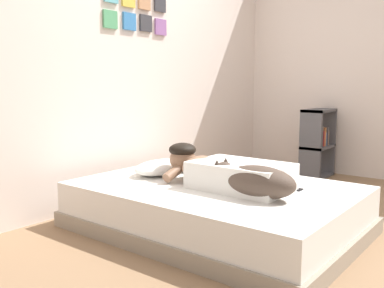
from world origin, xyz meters
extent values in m
plane|color=#8C6B4C|center=(0.00, 0.00, 0.00)|extent=(12.29, 12.29, 0.00)
cube|color=silver|center=(0.00, 1.43, 1.25)|extent=(4.14, 0.10, 2.50)
cube|color=#4C9966|center=(-0.31, 1.37, 1.55)|extent=(0.15, 0.02, 0.15)
cube|color=#3372B2|center=(-0.10, 1.37, 1.55)|extent=(0.15, 0.02, 0.15)
cube|color=#333338|center=(0.11, 1.37, 1.56)|extent=(0.15, 0.02, 0.15)
cube|color=#8C5999|center=(0.30, 1.37, 1.55)|extent=(0.15, 0.02, 0.15)
cube|color=tan|center=(0.09, 1.37, 1.75)|extent=(0.15, 0.02, 0.15)
cube|color=#333338|center=(0.30, 1.37, 1.76)|extent=(0.15, 0.02, 0.15)
cube|color=beige|center=(2.12, 0.19, 1.25)|extent=(0.10, 5.76, 2.50)
cube|color=gray|center=(-0.35, 0.27, 0.05)|extent=(1.33, 1.91, 0.11)
cube|color=white|center=(-0.35, 0.27, 0.21)|extent=(1.29, 1.85, 0.22)
ellipsoid|color=white|center=(-0.31, 0.80, 0.38)|extent=(0.52, 0.32, 0.11)
cube|color=white|center=(-0.36, 0.06, 0.41)|extent=(0.42, 0.64, 0.18)
ellipsoid|color=#8C664C|center=(-0.36, 0.40, 0.43)|extent=(0.32, 0.20, 0.16)
sphere|color=#8C664C|center=(-0.36, 0.56, 0.47)|extent=(0.19, 0.19, 0.19)
ellipsoid|color=black|center=(-0.36, 0.56, 0.54)|extent=(0.20, 0.20, 0.10)
cylinder|color=#8C664C|center=(-0.46, 0.54, 0.40)|extent=(0.23, 0.07, 0.14)
cylinder|color=#8C664C|center=(-0.26, 0.54, 0.40)|extent=(0.23, 0.07, 0.14)
ellipsoid|color=#4C3D33|center=(-0.47, -0.14, 0.42)|extent=(0.26, 0.48, 0.20)
sphere|color=#4C3D33|center=(-0.47, 0.12, 0.44)|extent=(0.15, 0.15, 0.15)
cone|color=#3D3028|center=(-0.52, 0.14, 0.51)|extent=(0.05, 0.05, 0.05)
cone|color=#3D3028|center=(-0.42, 0.14, 0.51)|extent=(0.05, 0.05, 0.05)
cylinder|color=white|center=(-0.13, 0.65, 0.36)|extent=(0.09, 0.09, 0.07)
torus|color=white|center=(-0.07, 0.65, 0.36)|extent=(0.05, 0.01, 0.05)
cube|color=black|center=(-0.14, -0.20, 0.33)|extent=(0.07, 0.14, 0.01)
cube|color=#4C4C51|center=(1.56, 0.38, 0.38)|extent=(0.03, 0.24, 0.75)
cube|color=#4C4C51|center=(1.98, 0.38, 0.38)|extent=(0.03, 0.24, 0.75)
cube|color=#4C4C51|center=(1.77, 0.38, 0.01)|extent=(0.45, 0.24, 0.03)
cube|color=#4C4C51|center=(1.77, 0.38, 0.34)|extent=(0.45, 0.24, 0.03)
cube|color=#4C4C51|center=(1.77, 0.38, 0.73)|extent=(0.45, 0.24, 0.03)
cube|color=#B23833|center=(1.59, 0.38, 0.44)|extent=(0.02, 0.15, 0.18)
cube|color=#B23833|center=(1.63, 0.38, 0.44)|extent=(0.03, 0.18, 0.18)
cube|color=#4C4C51|center=(1.67, 0.38, 0.46)|extent=(0.03, 0.18, 0.22)
cube|color=#B23833|center=(1.71, 0.38, 0.44)|extent=(0.02, 0.19, 0.17)
cube|color=#BF723F|center=(1.75, 0.38, 0.45)|extent=(0.03, 0.19, 0.20)
cube|color=#3866A5|center=(1.78, 0.38, 0.42)|extent=(0.03, 0.18, 0.14)
cube|color=#4C4C51|center=(1.82, 0.38, 0.45)|extent=(0.02, 0.19, 0.20)
cube|color=#BF723F|center=(1.85, 0.38, 0.43)|extent=(0.02, 0.18, 0.16)
camera|label=1|loc=(-2.74, -1.40, 1.01)|focal=39.98mm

